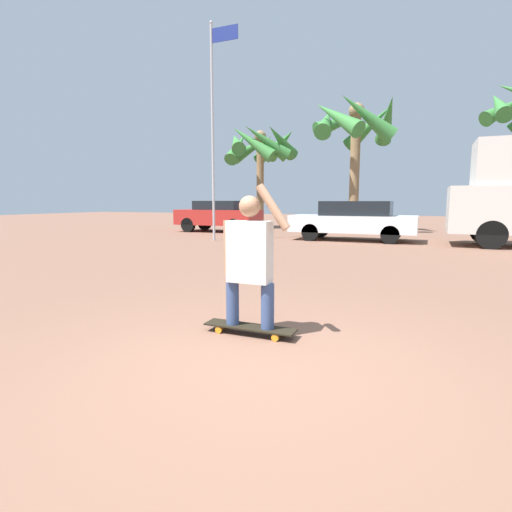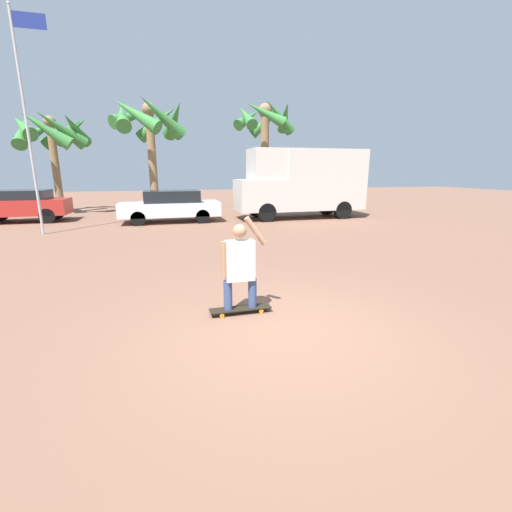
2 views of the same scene
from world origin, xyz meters
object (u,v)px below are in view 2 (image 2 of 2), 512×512
at_px(camper_van, 303,182).
at_px(palm_tree_near_van, 265,124).
at_px(person_skateboarder, 240,263).
at_px(flagpole, 27,112).
at_px(palm_tree_center_background, 148,122).
at_px(parked_car_red, 22,205).
at_px(skateboard, 240,309).
at_px(palm_tree_far_left, 51,132).
at_px(parked_car_white, 171,206).

height_order(camper_van, palm_tree_near_van, palm_tree_near_van).
distance_m(person_skateboarder, flagpole, 11.15).
height_order(palm_tree_center_background, flagpole, flagpole).
distance_m(person_skateboarder, parked_car_red, 14.87).
bearing_deg(skateboard, palm_tree_near_van, 71.94).
height_order(camper_van, parked_car_red, camper_van).
bearing_deg(flagpole, camper_van, 8.97).
bearing_deg(camper_van, palm_tree_far_left, 156.56).
distance_m(parked_car_red, palm_tree_far_left, 4.85).
bearing_deg(palm_tree_near_van, person_skateboarder, -108.06).
distance_m(parked_car_red, palm_tree_center_background, 7.52).
bearing_deg(palm_tree_far_left, flagpole, -80.92).
distance_m(parked_car_red, palm_tree_near_van, 14.58).
xyz_separation_m(camper_van, parked_car_white, (-6.42, 0.23, -1.04)).
relative_size(skateboard, palm_tree_near_van, 0.15).
relative_size(camper_van, palm_tree_far_left, 1.17).
xyz_separation_m(parked_car_red, palm_tree_far_left, (0.78, 3.23, 3.53)).
bearing_deg(flagpole, parked_car_white, 22.94).
xyz_separation_m(skateboard, palm_tree_near_van, (5.74, 17.61, 5.22)).
relative_size(skateboard, palm_tree_center_background, 0.16).
relative_size(skateboard, camper_van, 0.16).
bearing_deg(palm_tree_center_background, parked_car_white, -79.41).
xyz_separation_m(palm_tree_near_van, flagpole, (-11.15, -8.47, -1.02)).
height_order(palm_tree_near_van, palm_tree_far_left, palm_tree_near_van).
height_order(parked_car_red, palm_tree_near_van, palm_tree_near_van).
bearing_deg(camper_van, person_skateboarder, -117.59).
height_order(person_skateboarder, palm_tree_far_left, palm_tree_far_left).
height_order(palm_tree_near_van, flagpole, flagpole).
relative_size(camper_van, parked_car_white, 1.42).
bearing_deg(person_skateboarder, skateboard, 0.00).
distance_m(skateboard, parked_car_white, 11.16).
bearing_deg(camper_van, parked_car_red, 170.96).
bearing_deg(parked_car_white, parked_car_red, 164.40).
distance_m(person_skateboarder, camper_van, 12.31).
bearing_deg(camper_van, palm_tree_near_van, 89.54).
bearing_deg(parked_car_red, skateboard, -60.53).
distance_m(skateboard, palm_tree_far_left, 17.96).
distance_m(person_skateboarder, palm_tree_near_van, 19.04).
distance_m(parked_car_white, parked_car_red, 6.84).
xyz_separation_m(camper_van, palm_tree_far_left, (-12.22, 5.30, 2.51)).
bearing_deg(camper_van, parked_car_white, 177.96).
bearing_deg(parked_car_red, parked_car_white, -15.60).
bearing_deg(palm_tree_center_background, palm_tree_far_left, 171.60).
distance_m(palm_tree_center_background, palm_tree_far_left, 5.08).
height_order(person_skateboarder, parked_car_white, person_skateboarder).
bearing_deg(skateboard, parked_car_red, 119.47).
height_order(skateboard, parked_car_red, parked_car_red).
height_order(skateboard, flagpole, flagpole).
bearing_deg(palm_tree_center_background, parked_car_red, -156.66).
height_order(skateboard, palm_tree_far_left, palm_tree_far_left).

